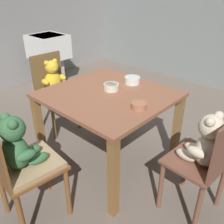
{
  "coord_description": "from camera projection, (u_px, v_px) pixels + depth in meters",
  "views": [
    {
      "loc": [
        1.36,
        -1.42,
        1.61
      ],
      "look_at": [
        0.0,
        0.05,
        0.52
      ],
      "focal_mm": 40.26,
      "sensor_mm": 36.0,
      "label": 1
    }
  ],
  "objects": [
    {
      "name": "teddy_chair_near_right",
      "position": [
        206.0,
        150.0,
        1.7
      ],
      "size": [
        0.39,
        0.43,
        0.86
      ],
      "rotation": [
        0.0,
        0.0,
        3.08
      ],
      "color": "brown",
      "rests_on": "ground_plane"
    },
    {
      "name": "ground_plane",
      "position": [
        109.0,
        161.0,
        2.51
      ],
      "size": [
        5.2,
        5.2,
        0.04
      ],
      "color": "#72655A"
    },
    {
      "name": "dining_table",
      "position": [
        108.0,
        105.0,
        2.21
      ],
      "size": [
        1.02,
        0.96,
        0.73
      ],
      "color": "#91593E",
      "rests_on": "ground_plane"
    },
    {
      "name": "teddy_chair_near_front",
      "position": [
        21.0,
        156.0,
        1.65
      ],
      "size": [
        0.43,
        0.45,
        0.88
      ],
      "rotation": [
        0.0,
        0.0,
        1.47
      ],
      "color": "brown",
      "rests_on": "ground_plane"
    },
    {
      "name": "teddy_chair_near_left",
      "position": [
        54.0,
        83.0,
        2.81
      ],
      "size": [
        0.39,
        0.42,
        0.87
      ],
      "rotation": [
        0.0,
        0.0,
        -0.07
      ],
      "color": "brown",
      "rests_on": "ground_plane"
    },
    {
      "name": "porridge_bowl_white_far_center",
      "position": [
        132.0,
        80.0,
        2.34
      ],
      "size": [
        0.15,
        0.15,
        0.06
      ],
      "color": "silver",
      "rests_on": "dining_table"
    },
    {
      "name": "porridge_bowl_terracotta_near_right",
      "position": [
        139.0,
        106.0,
        1.89
      ],
      "size": [
        0.12,
        0.12,
        0.05
      ],
      "color": "#B26E4E",
      "rests_on": "dining_table"
    },
    {
      "name": "sink_basin",
      "position": [
        49.0,
        53.0,
        3.98
      ],
      "size": [
        0.54,
        0.51,
        0.82
      ],
      "color": "#B7B2A8",
      "rests_on": "ground_plane"
    },
    {
      "name": "porridge_bowl_cream_center",
      "position": [
        111.0,
        87.0,
        2.2
      ],
      "size": [
        0.14,
        0.14,
        0.06
      ],
      "color": "beige",
      "rests_on": "dining_table"
    }
  ]
}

